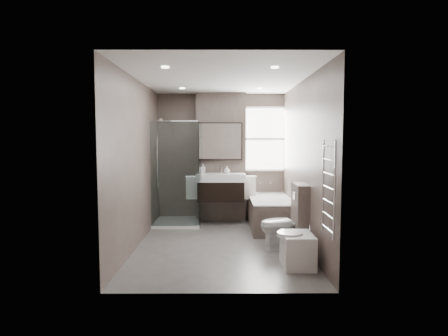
{
  "coord_description": "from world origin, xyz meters",
  "views": [
    {
      "loc": [
        0.03,
        -5.85,
        1.68
      ],
      "look_at": [
        0.06,
        0.15,
        1.21
      ],
      "focal_mm": 30.0,
      "sensor_mm": 36.0,
      "label": 1
    }
  ],
  "objects_px": {
    "vanity": "(221,187)",
    "bidet": "(297,249)",
    "toilet": "(284,225)",
    "bathtub": "(270,211)"
  },
  "relations": [
    {
      "from": "bathtub",
      "to": "bidet",
      "type": "relative_size",
      "value": 2.84
    },
    {
      "from": "bathtub",
      "to": "bidet",
      "type": "bearing_deg",
      "value": -87.62
    },
    {
      "from": "vanity",
      "to": "bidet",
      "type": "bearing_deg",
      "value": -67.59
    },
    {
      "from": "bidet",
      "to": "vanity",
      "type": "bearing_deg",
      "value": 112.41
    },
    {
      "from": "vanity",
      "to": "bidet",
      "type": "height_order",
      "value": "vanity"
    },
    {
      "from": "toilet",
      "to": "vanity",
      "type": "bearing_deg",
      "value": -162.84
    },
    {
      "from": "vanity",
      "to": "bidet",
      "type": "relative_size",
      "value": 1.69
    },
    {
      "from": "bidet",
      "to": "toilet",
      "type": "bearing_deg",
      "value": 93.16
    },
    {
      "from": "vanity",
      "to": "toilet",
      "type": "height_order",
      "value": "vanity"
    },
    {
      "from": "bathtub",
      "to": "toilet",
      "type": "height_order",
      "value": "toilet"
    }
  ]
}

